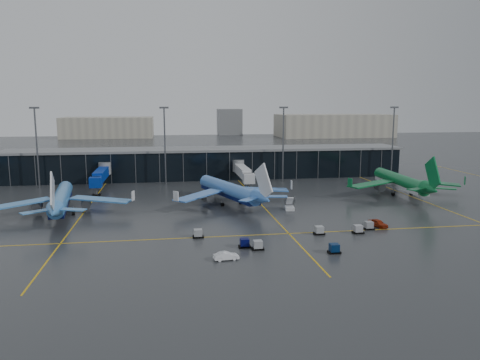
{
  "coord_description": "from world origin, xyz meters",
  "views": [
    {
      "loc": [
        -14.43,
        -105.56,
        26.41
      ],
      "look_at": [
        5.0,
        18.0,
        6.0
      ],
      "focal_mm": 35.0,
      "sensor_mm": 36.0,
      "label": 1
    }
  ],
  "objects": [
    {
      "name": "airliner_arkefly",
      "position": [
        -39.93,
        10.26,
        6.11
      ],
      "size": [
        39.72,
        43.91,
        12.22
      ],
      "primitive_type": null,
      "rotation": [
        0.0,
        0.0,
        0.13
      ],
      "color": "#3C7FC6",
      "rests_on": "ground"
    },
    {
      "name": "flood_masts",
      "position": [
        5.0,
        50.0,
        13.81
      ],
      "size": [
        203.0,
        0.5,
        25.5
      ],
      "color": "#595B60",
      "rests_on": "ground"
    },
    {
      "name": "service_van_red",
      "position": [
        30.5,
        -12.84,
        0.82
      ],
      "size": [
        3.4,
        5.16,
        1.63
      ],
      "primitive_type": "imported",
      "rotation": [
        0.0,
        0.0,
        0.34
      ],
      "color": "maroon",
      "rests_on": "ground"
    },
    {
      "name": "distant_hangars",
      "position": [
        49.94,
        270.08,
        8.79
      ],
      "size": [
        260.0,
        71.0,
        22.0
      ],
      "color": "#B2AD99",
      "rests_on": "ground"
    },
    {
      "name": "airliner_klm_near",
      "position": [
        1.51,
        15.79,
        6.13
      ],
      "size": [
        46.27,
        49.24,
        12.25
      ],
      "primitive_type": null,
      "rotation": [
        0.0,
        0.0,
        0.34
      ],
      "color": "#3F77CE",
      "rests_on": "ground"
    },
    {
      "name": "airliner_aer_lingus",
      "position": [
        53.37,
        21.52,
        6.24
      ],
      "size": [
        37.67,
        42.37,
        12.49
      ],
      "primitive_type": null,
      "rotation": [
        0.0,
        0.0,
        -0.05
      ],
      "color": "#0C6530",
      "rests_on": "ground"
    },
    {
      "name": "service_van_white",
      "position": [
        -4.84,
        -29.36,
        0.72
      ],
      "size": [
        4.5,
        2.05,
        1.43
      ],
      "primitive_type": "imported",
      "rotation": [
        0.0,
        0.0,
        1.7
      ],
      "color": "white",
      "rests_on": "ground"
    },
    {
      "name": "terminal_pier",
      "position": [
        0.0,
        62.0,
        5.42
      ],
      "size": [
        142.0,
        17.0,
        10.7
      ],
      "color": "black",
      "rests_on": "ground"
    },
    {
      "name": "jet_bridges",
      "position": [
        -35.0,
        42.99,
        4.55
      ],
      "size": [
        94.0,
        27.5,
        7.2
      ],
      "color": "#595B60",
      "rests_on": "ground"
    },
    {
      "name": "taxi_lines",
      "position": [
        10.0,
        10.61,
        0.01
      ],
      "size": [
        220.0,
        120.0,
        0.02
      ],
      "color": "gold",
      "rests_on": "ground"
    },
    {
      "name": "ground",
      "position": [
        0.0,
        0.0,
        0.0
      ],
      "size": [
        600.0,
        600.0,
        0.0
      ],
      "primitive_type": "plane",
      "color": "#282B2D",
      "rests_on": "ground"
    },
    {
      "name": "baggage_carts",
      "position": [
        10.7,
        -19.89,
        0.76
      ],
      "size": [
        38.52,
        15.7,
        1.7
      ],
      "color": "black",
      "rests_on": "ground"
    },
    {
      "name": "mobile_airstair",
      "position": [
        15.82,
        6.28,
        0.77
      ],
      "size": [
        2.63,
        3.48,
        3.45
      ],
      "rotation": [
        0.0,
        0.0,
        -0.14
      ],
      "color": "silver",
      "rests_on": "ground"
    }
  ]
}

